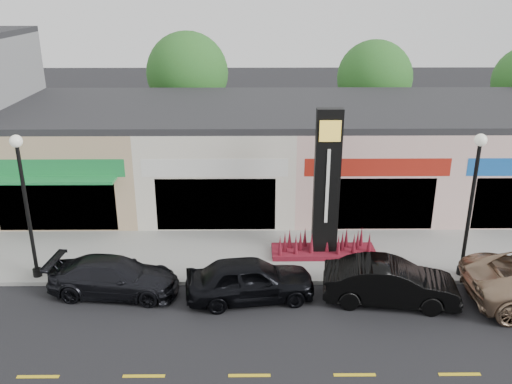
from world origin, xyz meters
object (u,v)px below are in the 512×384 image
(lamp_west_near, at_px, (25,193))
(pylon_sign, at_px, (326,206))
(lamp_east_near, at_px, (473,192))
(car_black_conv, at_px, (390,283))
(car_dark_sedan, at_px, (114,277))
(car_black_sedan, at_px, (250,279))

(lamp_west_near, bearing_deg, pylon_sign, 8.77)
(lamp_west_near, xyz_separation_m, pylon_sign, (11.00, 1.70, -1.20))
(lamp_east_near, bearing_deg, car_black_conv, -151.97)
(car_dark_sedan, xyz_separation_m, car_black_conv, (9.72, -0.65, 0.09))
(lamp_west_near, distance_m, lamp_east_near, 16.00)
(car_dark_sedan, bearing_deg, lamp_west_near, 77.81)
(lamp_east_near, bearing_deg, lamp_west_near, 180.00)
(lamp_west_near, relative_size, pylon_sign, 0.91)
(lamp_east_near, relative_size, car_black_sedan, 1.21)
(pylon_sign, distance_m, car_black_sedan, 4.57)
(lamp_west_near, height_order, car_black_conv, lamp_west_near)
(lamp_west_near, xyz_separation_m, car_black_sedan, (8.02, -1.41, -2.71))
(lamp_east_near, bearing_deg, car_black_sedan, -169.95)
(lamp_west_near, height_order, car_black_sedan, lamp_west_near)
(car_black_sedan, relative_size, car_black_conv, 0.98)
(car_dark_sedan, height_order, car_black_conv, car_black_conv)
(lamp_west_near, bearing_deg, lamp_east_near, 0.00)
(car_black_sedan, xyz_separation_m, car_black_conv, (4.86, -0.25, -0.01))
(lamp_west_near, height_order, car_dark_sedan, lamp_west_near)
(lamp_west_near, height_order, lamp_east_near, same)
(car_dark_sedan, height_order, car_black_sedan, car_black_sedan)
(car_dark_sedan, bearing_deg, car_black_conv, -88.17)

